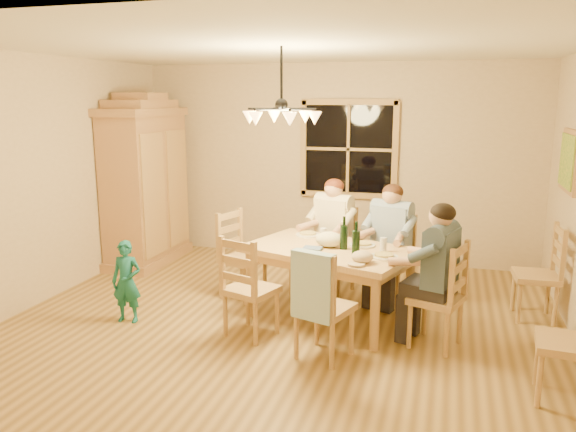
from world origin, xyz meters
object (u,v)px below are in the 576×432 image
(chair_spare_back, at_px, (534,290))
(wine_bottle_b, at_px, (356,239))
(chair_spare_front, at_px, (564,362))
(chair_near_right, at_px, (324,324))
(chair_end_right, at_px, (435,314))
(adult_slate_man, at_px, (439,257))
(dining_table, at_px, (329,258))
(wine_bottle_a, at_px, (344,233))
(chair_far_left, at_px, (332,266))
(chair_end_left, at_px, (243,272))
(adult_woman, at_px, (333,221))
(child, at_px, (127,282))
(armoire, at_px, (146,186))
(adult_plaid_man, at_px, (391,229))
(chair_near_left, at_px, (251,305))
(chandelier, at_px, (282,115))
(chair_far_right, at_px, (389,277))

(chair_spare_back, bearing_deg, wine_bottle_b, 112.49)
(chair_spare_front, bearing_deg, chair_near_right, 88.72)
(chair_near_right, bearing_deg, chair_spare_front, 11.93)
(chair_end_right, bearing_deg, adult_slate_man, 108.37)
(chair_end_right, distance_m, wine_bottle_b, 1.00)
(dining_table, xyz_separation_m, wine_bottle_a, (0.15, -0.01, 0.27))
(dining_table, xyz_separation_m, adult_slate_man, (1.07, -0.35, 0.19))
(chair_far_left, height_order, chair_spare_back, same)
(chair_end_left, height_order, chair_spare_back, same)
(wine_bottle_a, relative_size, wine_bottle_b, 1.00)
(wine_bottle_a, distance_m, chair_spare_back, 2.07)
(chair_far_left, relative_size, adult_slate_man, 1.13)
(chair_near_right, distance_m, wine_bottle_a, 1.05)
(adult_woman, xyz_separation_m, child, (-1.80, -1.49, -0.42))
(dining_table, bearing_deg, chair_end_right, -18.37)
(adult_woman, height_order, adult_slate_man, same)
(armoire, xyz_separation_m, dining_table, (2.85, -1.36, -0.40))
(adult_plaid_man, bearing_deg, chair_spare_front, 149.55)
(chair_end_right, xyz_separation_m, adult_woman, (-1.21, 1.21, 0.54))
(adult_plaid_man, bearing_deg, wine_bottle_b, 92.47)
(dining_table, xyz_separation_m, chair_far_left, (-0.14, 0.85, -0.35))
(chair_end_right, height_order, wine_bottle_b, wine_bottle_b)
(wine_bottle_b, bearing_deg, dining_table, 144.29)
(adult_plaid_man, bearing_deg, adult_woman, 0.00)
(chair_near_left, distance_m, adult_slate_man, 1.79)
(chair_far_left, relative_size, chair_end_right, 1.00)
(chair_near_right, height_order, chair_spare_front, same)
(chair_spare_back, bearing_deg, chair_near_left, 111.44)
(chandelier, distance_m, chair_near_right, 1.96)
(chandelier, bearing_deg, chair_spare_front, -18.60)
(chair_end_left, bearing_deg, chair_end_right, 90.00)
(adult_plaid_man, xyz_separation_m, chair_spare_front, (1.48, -1.69, -0.54))
(armoire, relative_size, chair_far_right, 2.32)
(dining_table, xyz_separation_m, chair_near_right, (0.14, -0.85, -0.35))
(adult_plaid_man, relative_size, adult_slate_man, 1.00)
(armoire, relative_size, wine_bottle_b, 6.97)
(chair_near_right, bearing_deg, adult_slate_man, 46.74)
(dining_table, height_order, adult_slate_man, adult_slate_man)
(adult_woman, bearing_deg, adult_plaid_man, -180.00)
(chair_near_right, distance_m, wine_bottle_b, 0.91)
(dining_table, xyz_separation_m, chair_spare_front, (2.02, -1.07, -0.35))
(chair_near_right, relative_size, chair_spare_back, 1.00)
(wine_bottle_b, xyz_separation_m, chair_spare_front, (1.72, -0.85, -0.62))
(chair_end_right, relative_size, chair_spare_front, 1.00)
(adult_plaid_man, bearing_deg, chair_end_left, 27.98)
(chair_end_right, relative_size, adult_slate_man, 1.13)
(chandelier, height_order, adult_plaid_man, chandelier)
(armoire, relative_size, chair_spare_back, 2.32)
(chandelier, relative_size, chair_end_left, 0.78)
(adult_slate_man, relative_size, wine_bottle_a, 2.65)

